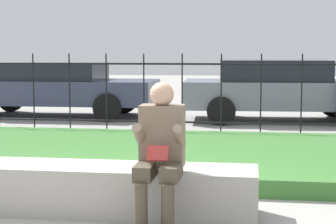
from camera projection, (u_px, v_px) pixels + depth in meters
ground_plane at (123, 213)px, 5.26m from camera, size 60.00×60.00×0.00m
stone_bench at (101, 192)px, 5.27m from camera, size 2.91×0.60×0.45m
person_seated_reader at (160, 149)px, 4.80m from camera, size 0.42×0.73×1.25m
grass_berm at (164, 155)px, 7.66m from camera, size 10.69×3.50×0.20m
iron_fence at (182, 94)px, 9.63m from camera, size 8.69×0.03×1.47m
car_parked_left at (53, 87)px, 13.04m from camera, size 4.71×1.95×1.24m
car_parked_center at (279, 89)px, 12.18m from camera, size 4.28×2.12×1.32m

